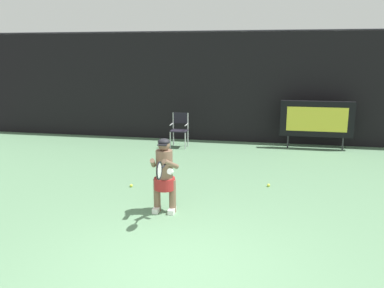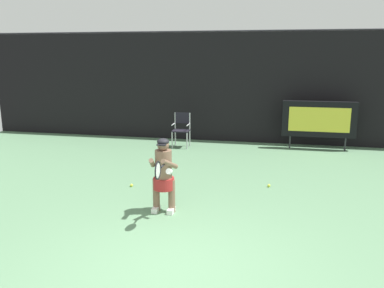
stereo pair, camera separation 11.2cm
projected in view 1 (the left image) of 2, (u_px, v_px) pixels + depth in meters
name	position (u px, v px, depth m)	size (l,w,h in m)	color
ground	(173.00, 282.00, 5.19)	(18.00, 22.00, 0.03)	#58805D
backdrop_screen	(235.00, 88.00, 13.08)	(18.00, 0.12, 3.66)	black
scoreboard	(317.00, 119.00, 12.17)	(2.20, 0.21, 1.50)	black
umpire_chair	(180.00, 128.00, 12.52)	(0.52, 0.44, 1.08)	#B7B7BC
water_bottle	(161.00, 144.00, 12.46)	(0.07, 0.07, 0.27)	orange
tennis_player	(164.00, 173.00, 7.30)	(0.54, 0.62, 1.41)	white
tennis_racket	(160.00, 170.00, 6.58)	(0.03, 0.60, 0.31)	black
tennis_ball_loose	(268.00, 185.00, 8.85)	(0.07, 0.07, 0.07)	#CCDB3D
tennis_ball_spare	(131.00, 186.00, 8.83)	(0.07, 0.07, 0.07)	#CCDB3D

